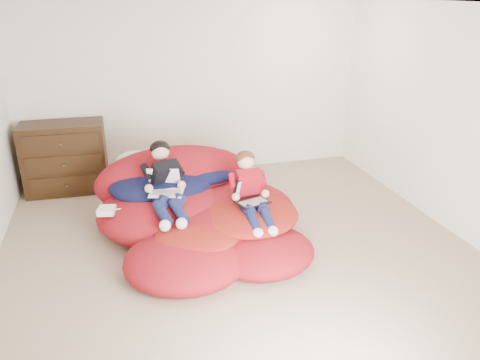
{
  "coord_description": "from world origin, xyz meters",
  "views": [
    {
      "loc": [
        -1.16,
        -4.22,
        2.62
      ],
      "look_at": [
        0.09,
        0.29,
        0.7
      ],
      "focal_mm": 35.0,
      "sensor_mm": 36.0,
      "label": 1
    }
  ],
  "objects_px": {
    "beanbag_pile": "(196,209)",
    "laptop_black": "(251,195)",
    "laptop_white": "(165,186)",
    "dresser": "(65,158)",
    "younger_boy": "(250,189)",
    "older_boy": "(164,179)"
  },
  "relations": [
    {
      "from": "beanbag_pile",
      "to": "younger_boy",
      "type": "xyz_separation_m",
      "value": [
        0.54,
        -0.38,
        0.35
      ]
    },
    {
      "from": "laptop_white",
      "to": "younger_boy",
      "type": "bearing_deg",
      "value": -20.52
    },
    {
      "from": "dresser",
      "to": "laptop_black",
      "type": "relative_size",
      "value": 2.63
    },
    {
      "from": "dresser",
      "to": "laptop_black",
      "type": "xyz_separation_m",
      "value": [
        2.04,
        -2.02,
        0.07
      ]
    },
    {
      "from": "dresser",
      "to": "younger_boy",
      "type": "xyz_separation_m",
      "value": [
        2.04,
        -2.01,
        0.14
      ]
    },
    {
      "from": "dresser",
      "to": "laptop_white",
      "type": "xyz_separation_m",
      "value": [
        1.16,
        -1.68,
        0.14
      ]
    },
    {
      "from": "dresser",
      "to": "older_boy",
      "type": "bearing_deg",
      "value": -54.45
    },
    {
      "from": "dresser",
      "to": "beanbag_pile",
      "type": "xyz_separation_m",
      "value": [
        1.5,
        -1.63,
        -0.22
      ]
    },
    {
      "from": "dresser",
      "to": "younger_boy",
      "type": "height_order",
      "value": "younger_boy"
    },
    {
      "from": "older_boy",
      "to": "laptop_white",
      "type": "height_order",
      "value": "older_boy"
    },
    {
      "from": "older_boy",
      "to": "younger_boy",
      "type": "relative_size",
      "value": 1.17
    },
    {
      "from": "younger_boy",
      "to": "laptop_white",
      "type": "distance_m",
      "value": 0.93
    },
    {
      "from": "younger_boy",
      "to": "laptop_white",
      "type": "relative_size",
      "value": 1.95
    },
    {
      "from": "dresser",
      "to": "laptop_black",
      "type": "distance_m",
      "value": 2.87
    },
    {
      "from": "dresser",
      "to": "laptop_white",
      "type": "relative_size",
      "value": 2.39
    },
    {
      "from": "beanbag_pile",
      "to": "younger_boy",
      "type": "relative_size",
      "value": 2.75
    },
    {
      "from": "beanbag_pile",
      "to": "younger_boy",
      "type": "bearing_deg",
      "value": -35.37
    },
    {
      "from": "beanbag_pile",
      "to": "laptop_black",
      "type": "xyz_separation_m",
      "value": [
        0.54,
        -0.4,
        0.29
      ]
    },
    {
      "from": "beanbag_pile",
      "to": "dresser",
      "type": "bearing_deg",
      "value": 132.68
    },
    {
      "from": "dresser",
      "to": "beanbag_pile",
      "type": "relative_size",
      "value": 0.45
    },
    {
      "from": "laptop_black",
      "to": "older_boy",
      "type": "bearing_deg",
      "value": 155.56
    },
    {
      "from": "beanbag_pile",
      "to": "laptop_white",
      "type": "distance_m",
      "value": 0.49
    }
  ]
}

